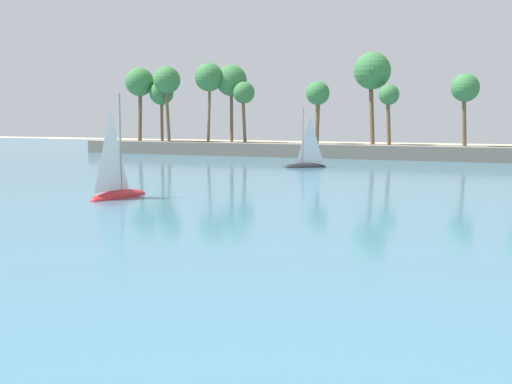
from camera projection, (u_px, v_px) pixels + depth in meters
sea at (418, 171)px, 65.89m from camera, size 220.00×114.60×0.06m
palm_headland at (414, 121)px, 82.33m from camera, size 98.19×7.09×13.55m
sailboat_near_shore at (117, 188)px, 45.05m from camera, size 2.44×5.42×7.59m
sailboat_mid_bay at (306, 162)px, 70.29m from camera, size 4.77×3.61×6.82m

